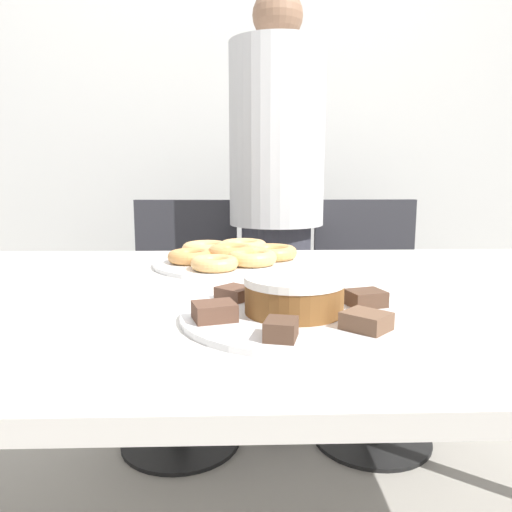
# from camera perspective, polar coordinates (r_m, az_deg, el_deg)

# --- Properties ---
(wall_back) EXTENTS (8.00, 0.05, 2.60)m
(wall_back) POSITION_cam_1_polar(r_m,az_deg,el_deg) (2.53, -1.52, 16.46)
(wall_back) COLOR silver
(wall_back) RESTS_ON ground_plane
(table) EXTENTS (1.92, 0.98, 0.78)m
(table) POSITION_cam_1_polar(r_m,az_deg,el_deg) (0.97, -0.94, -8.47)
(table) COLOR silver
(table) RESTS_ON ground_plane
(person_standing) EXTENTS (0.34, 0.34, 1.62)m
(person_standing) POSITION_cam_1_polar(r_m,az_deg,el_deg) (1.85, 2.34, 5.12)
(person_standing) COLOR #383842
(person_standing) RESTS_ON ground_plane
(office_chair_left) EXTENTS (0.47, 0.47, 0.89)m
(office_chair_left) POSITION_cam_1_polar(r_m,az_deg,el_deg) (1.89, -8.54, -8.19)
(office_chair_left) COLOR black
(office_chair_left) RESTS_ON ground_plane
(office_chair_right) EXTENTS (0.45, 0.45, 0.89)m
(office_chair_right) POSITION_cam_1_polar(r_m,az_deg,el_deg) (1.94, 13.05, -7.87)
(office_chair_right) COLOR black
(office_chair_right) RESTS_ON ground_plane
(plate_cake) EXTENTS (0.35, 0.35, 0.01)m
(plate_cake) POSITION_cam_1_polar(r_m,az_deg,el_deg) (0.77, 4.34, -6.79)
(plate_cake) COLOR white
(plate_cake) RESTS_ON table
(plate_donuts) EXTENTS (0.38, 0.38, 0.01)m
(plate_donuts) POSITION_cam_1_polar(r_m,az_deg,el_deg) (1.21, -2.77, -0.80)
(plate_donuts) COLOR white
(plate_donuts) RESTS_ON table
(frosted_cake) EXTENTS (0.15, 0.15, 0.06)m
(frosted_cake) POSITION_cam_1_polar(r_m,az_deg,el_deg) (0.77, 4.37, -4.36)
(frosted_cake) COLOR brown
(frosted_cake) RESTS_ON plate_cake
(lamington_0) EXTENTS (0.05, 0.05, 0.02)m
(lamington_0) POSITION_cam_1_polar(r_m,az_deg,el_deg) (0.89, 5.43, -3.56)
(lamington_0) COLOR #513828
(lamington_0) RESTS_ON plate_cake
(lamington_1) EXTENTS (0.07, 0.07, 0.02)m
(lamington_1) POSITION_cam_1_polar(r_m,az_deg,el_deg) (0.85, -2.35, -4.23)
(lamington_1) COLOR brown
(lamington_1) RESTS_ON plate_cake
(lamington_2) EXTENTS (0.07, 0.07, 0.03)m
(lamington_2) POSITION_cam_1_polar(r_m,az_deg,el_deg) (0.73, -4.77, -6.31)
(lamington_2) COLOR brown
(lamington_2) RESTS_ON plate_cake
(lamington_3) EXTENTS (0.05, 0.06, 0.03)m
(lamington_3) POSITION_cam_1_polar(r_m,az_deg,el_deg) (0.65, 2.87, -8.36)
(lamington_3) COLOR #513828
(lamington_3) RESTS_ON plate_cake
(lamington_4) EXTENTS (0.08, 0.08, 0.02)m
(lamington_4) POSITION_cam_1_polar(r_m,az_deg,el_deg) (0.70, 12.50, -7.25)
(lamington_4) COLOR brown
(lamington_4) RESTS_ON plate_cake
(lamington_5) EXTENTS (0.07, 0.06, 0.02)m
(lamington_5) POSITION_cam_1_polar(r_m,az_deg,el_deg) (0.82, 12.44, -4.72)
(lamington_5) COLOR #513828
(lamington_5) RESTS_ON plate_cake
(donut_0) EXTENTS (0.12, 0.12, 0.04)m
(donut_0) POSITION_cam_1_polar(r_m,az_deg,el_deg) (1.20, -2.77, 0.33)
(donut_0) COLOR #D18E4C
(donut_0) RESTS_ON plate_donuts
(donut_1) EXTENTS (0.12, 0.12, 0.03)m
(donut_1) POSITION_cam_1_polar(r_m,az_deg,el_deg) (1.15, -0.46, -0.19)
(donut_1) COLOR #E5AD66
(donut_1) RESTS_ON plate_donuts
(donut_2) EXTENTS (0.13, 0.13, 0.03)m
(donut_2) POSITION_cam_1_polar(r_m,az_deg,el_deg) (1.23, 1.80, 0.42)
(donut_2) COLOR tan
(donut_2) RESTS_ON plate_donuts
(donut_3) EXTENTS (0.13, 0.13, 0.04)m
(donut_3) POSITION_cam_1_polar(r_m,az_deg,el_deg) (1.29, -1.48, 0.99)
(donut_3) COLOR #E5AD66
(donut_3) RESTS_ON plate_donuts
(donut_4) EXTENTS (0.12, 0.12, 0.04)m
(donut_4) POSITION_cam_1_polar(r_m,az_deg,el_deg) (1.27, -5.71, 0.77)
(donut_4) COLOR #E5AD66
(donut_4) RESTS_ON plate_donuts
(donut_5) EXTENTS (0.11, 0.11, 0.03)m
(donut_5) POSITION_cam_1_polar(r_m,az_deg,el_deg) (1.19, -7.52, -0.05)
(donut_5) COLOR #D18E4C
(donut_5) RESTS_ON plate_donuts
(donut_6) EXTENTS (0.11, 0.11, 0.03)m
(donut_6) POSITION_cam_1_polar(r_m,az_deg,el_deg) (1.10, -4.76, -0.83)
(donut_6) COLOR #E5AD66
(donut_6) RESTS_ON plate_donuts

